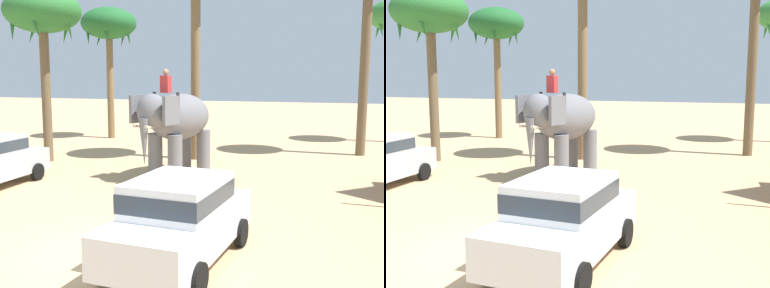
# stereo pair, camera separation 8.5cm
# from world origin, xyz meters

# --- Properties ---
(ground_plane) EXTENTS (120.00, 120.00, 0.00)m
(ground_plane) POSITION_xyz_m (0.00, 0.00, 0.00)
(ground_plane) COLOR tan
(car_sedan_foreground) EXTENTS (2.03, 4.18, 1.70)m
(car_sedan_foreground) POSITION_xyz_m (1.65, -0.01, 0.93)
(car_sedan_foreground) COLOR white
(car_sedan_foreground) RESTS_ON ground
(elephant_with_mahout) EXTENTS (2.41, 4.02, 3.88)m
(elephant_with_mahout) POSITION_xyz_m (-1.39, 7.61, 1.99)
(elephant_with_mahout) COLOR slate
(elephant_with_mahout) RESTS_ON ground
(palm_tree_near_hut) EXTENTS (3.20, 3.20, 7.21)m
(palm_tree_near_hut) POSITION_xyz_m (-7.65, 8.52, 6.13)
(palm_tree_near_hut) COLOR brown
(palm_tree_near_hut) RESTS_ON ground
(palm_tree_far_back) EXTENTS (3.20, 3.20, 7.58)m
(palm_tree_far_back) POSITION_xyz_m (-8.89, 16.26, 6.48)
(palm_tree_far_back) COLOR brown
(palm_tree_far_back) RESTS_ON ground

